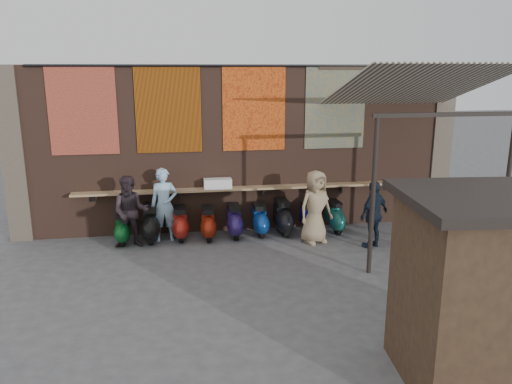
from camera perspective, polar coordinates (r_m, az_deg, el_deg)
ground at (r=10.21m, az=0.32°, el=-8.62°), size 70.00×70.00×0.00m
brick_wall at (r=12.25m, az=-1.78°, el=4.93°), size 10.00×0.40×4.00m
pier_left at (r=12.68m, az=-25.82°, el=3.85°), size 0.50×0.50×4.00m
pier_right at (r=13.91m, az=20.07°, el=5.17°), size 0.50×0.50×4.00m
eating_counter at (r=12.07m, az=-1.51°, el=0.43°), size 8.00×0.32×0.05m
shelf_box at (r=11.94m, az=-4.40°, el=0.96°), size 0.66×0.29×0.24m
tapestry_redgold at (r=11.99m, az=-19.20°, el=8.79°), size 1.50×0.02×2.00m
tapestry_sun at (r=11.81m, az=-9.98°, el=9.28°), size 1.50×0.02×2.00m
tapestry_orange at (r=11.96m, az=-0.23°, el=9.54°), size 1.50×0.02×2.00m
tapestry_multi at (r=12.43m, az=9.04°, el=9.54°), size 1.50×0.02×2.00m
hang_rail at (r=11.87m, az=-1.70°, el=14.24°), size 9.50×0.06×0.06m
scooter_stool_0 at (r=11.87m, az=-14.96°, el=-4.02°), size 0.33×0.74×0.71m
scooter_stool_1 at (r=11.86m, az=-11.93°, el=-3.51°), size 0.40×0.89×0.85m
scooter_stool_2 at (r=11.85m, az=-8.63°, el=-3.60°), size 0.36×0.79×0.75m
scooter_stool_3 at (r=11.81m, az=-5.52°, el=-3.60°), size 0.35×0.78×0.74m
scooter_stool_4 at (r=11.91m, az=-2.49°, el=-3.33°), size 0.36×0.81×0.77m
scooter_stool_5 at (r=12.03m, az=0.43°, el=-3.19°), size 0.35×0.79×0.75m
scooter_stool_6 at (r=12.12m, az=3.05°, el=-2.88°), size 0.39×0.87×0.83m
scooter_stool_7 at (r=12.24m, az=6.02°, el=-3.01°), size 0.34×0.76×0.73m
scooter_stool_8 at (r=12.43m, az=8.98°, el=-2.78°), size 0.36×0.79×0.75m
diner_left at (r=11.71m, az=-10.44°, el=-1.45°), size 0.65×0.45×1.71m
diner_right at (r=11.43m, az=-14.13°, el=-2.22°), size 0.81×0.64×1.64m
shopper_navy at (r=11.39m, az=13.31°, el=-2.51°), size 0.96×0.79×1.53m
shopper_grey at (r=11.20m, az=20.34°, el=-2.99°), size 1.09×0.65×1.65m
shopper_tan at (r=11.46m, az=6.80°, el=-1.70°), size 0.96×0.79×1.69m
market_stall at (r=7.00m, az=25.73°, el=-10.57°), size 2.32×1.83×2.36m
stall_roof at (r=6.61m, az=26.85°, el=-0.70°), size 2.61×2.10×0.12m
stall_sign at (r=7.51m, az=23.04°, el=-4.32°), size 1.20×0.15×0.50m
stall_shelf at (r=7.80m, az=22.44°, el=-10.26°), size 1.81×0.27×0.06m
awning_canvas at (r=11.39m, az=17.54°, el=11.46°), size 3.20×3.28×0.97m
awning_ledger at (r=12.83m, az=14.44°, el=13.66°), size 3.30×0.08×0.12m
awning_header at (r=10.10m, az=21.15°, el=8.26°), size 3.00×0.08×0.08m
awning_post_left at (r=9.73m, az=13.22°, el=-0.52°), size 0.09×0.09×3.10m
awning_post_right at (r=11.10m, az=26.72°, el=0.11°), size 0.09×0.09×3.10m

